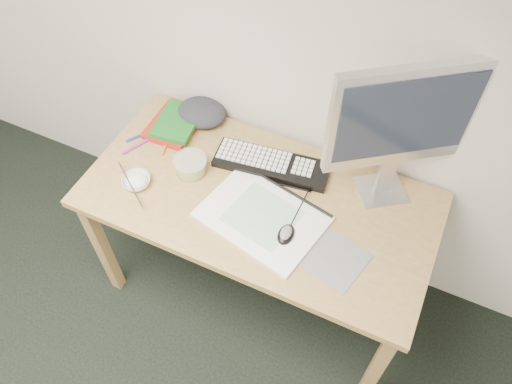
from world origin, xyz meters
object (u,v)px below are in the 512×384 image
Objects in this scene: desk at (258,209)px; sketchpad at (262,217)px; keyboard at (272,164)px; monitor at (403,121)px; rice_bowl at (137,181)px.

sketchpad reaches higher than desk.
sketchpad is 0.26m from keyboard.
monitor reaches higher than desk.
keyboard is at bearing 118.38° from sketchpad.
rice_bowl is at bearing -160.66° from sketchpad.
monitor is (0.37, 0.32, 0.38)m from sketchpad.
keyboard reaches higher than desk.
rice_bowl is (-0.53, -0.07, 0.01)m from sketchpad.
desk is 2.27× the size of monitor.
sketchpad is 0.74× the size of monitor.
desk is at bearing 135.69° from sketchpad.
desk is 3.08× the size of sketchpad.
sketchpad is at bearing -56.60° from desk.
keyboard is at bearing 96.16° from desk.
sketchpad is at bearing -175.16° from monitor.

